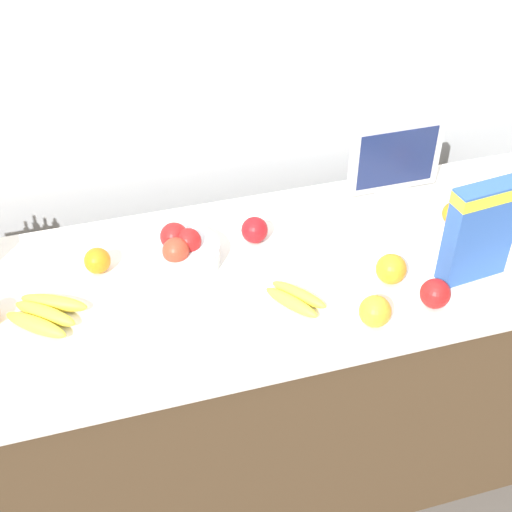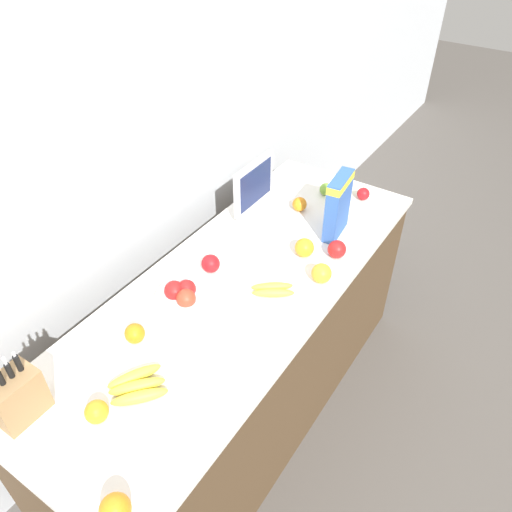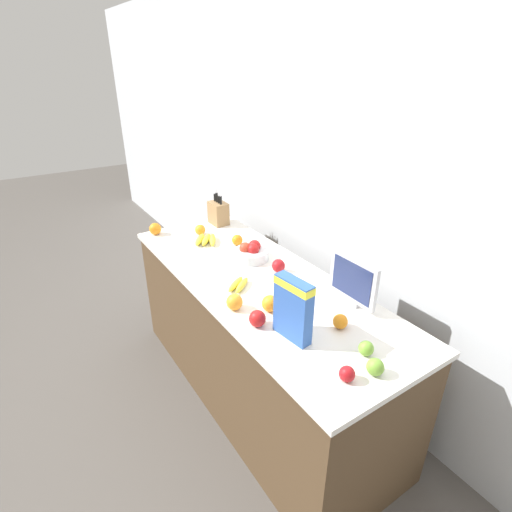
{
  "view_description": "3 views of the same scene",
  "coord_description": "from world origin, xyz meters",
  "px_view_note": "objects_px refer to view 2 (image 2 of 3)",
  "views": [
    {
      "loc": [
        -0.46,
        -1.47,
        2.19
      ],
      "look_at": [
        -0.04,
        0.01,
        0.93
      ],
      "focal_mm": 50.0,
      "sensor_mm": 36.0,
      "label": 1
    },
    {
      "loc": [
        -1.24,
        -0.91,
        2.28
      ],
      "look_at": [
        0.07,
        -0.04,
        0.99
      ],
      "focal_mm": 35.0,
      "sensor_mm": 36.0,
      "label": 2
    },
    {
      "loc": [
        1.69,
        -1.12,
        2.02
      ],
      "look_at": [
        -0.05,
        0.02,
        0.99
      ],
      "focal_mm": 28.0,
      "sensor_mm": 36.0,
      "label": 3
    }
  ],
  "objects_px": {
    "apple_middle": "(337,249)",
    "orange_front_left": "(115,509)",
    "apple_near_bananas": "(345,183)",
    "fruit_bowl": "(183,298)",
    "small_monitor": "(254,185)",
    "orange_near_bowl": "(300,204)",
    "banana_bunch_right": "(273,290)",
    "knife_block": "(16,396)",
    "cereal_box": "(338,203)",
    "orange_mid_right": "(135,333)",
    "banana_bunch_left": "(137,386)",
    "orange_front_center": "(321,273)",
    "orange_mid_left": "(304,248)",
    "orange_by_cereal": "(97,412)",
    "apple_leftmost": "(210,264)",
    "apple_by_knife_block": "(363,194)",
    "apple_rear": "(326,189)"
  },
  "relations": [
    {
      "from": "apple_middle",
      "to": "orange_front_left",
      "type": "bearing_deg",
      "value": -179.61
    },
    {
      "from": "apple_near_bananas",
      "to": "fruit_bowl",
      "type": "bearing_deg",
      "value": 172.92
    },
    {
      "from": "small_monitor",
      "to": "orange_front_left",
      "type": "bearing_deg",
      "value": -160.16
    },
    {
      "from": "orange_near_bowl",
      "to": "orange_front_left",
      "type": "distance_m",
      "value": 1.6
    },
    {
      "from": "small_monitor",
      "to": "banana_bunch_right",
      "type": "xyz_separation_m",
      "value": [
        -0.46,
        -0.4,
        -0.12
      ]
    },
    {
      "from": "knife_block",
      "to": "small_monitor",
      "type": "distance_m",
      "value": 1.38
    },
    {
      "from": "cereal_box",
      "to": "orange_near_bowl",
      "type": "height_order",
      "value": "cereal_box"
    },
    {
      "from": "cereal_box",
      "to": "orange_near_bowl",
      "type": "relative_size",
      "value": 4.17
    },
    {
      "from": "small_monitor",
      "to": "orange_mid_right",
      "type": "height_order",
      "value": "small_monitor"
    },
    {
      "from": "knife_block",
      "to": "banana_bunch_right",
      "type": "height_order",
      "value": "knife_block"
    },
    {
      "from": "knife_block",
      "to": "apple_near_bananas",
      "type": "xyz_separation_m",
      "value": [
        1.8,
        -0.26,
        -0.05
      ]
    },
    {
      "from": "banana_bunch_left",
      "to": "orange_front_left",
      "type": "relative_size",
      "value": 2.63
    },
    {
      "from": "orange_front_center",
      "to": "fruit_bowl",
      "type": "bearing_deg",
      "value": 138.85
    },
    {
      "from": "fruit_bowl",
      "to": "banana_bunch_right",
      "type": "xyz_separation_m",
      "value": [
        0.26,
        -0.25,
        -0.03
      ]
    },
    {
      "from": "banana_bunch_right",
      "to": "orange_near_bowl",
      "type": "height_order",
      "value": "orange_near_bowl"
    },
    {
      "from": "orange_near_bowl",
      "to": "orange_front_left",
      "type": "height_order",
      "value": "orange_front_left"
    },
    {
      "from": "apple_near_bananas",
      "to": "orange_near_bowl",
      "type": "distance_m",
      "value": 0.32
    },
    {
      "from": "apple_middle",
      "to": "orange_mid_right",
      "type": "xyz_separation_m",
      "value": [
        -0.85,
        0.39,
        -0.0
      ]
    },
    {
      "from": "knife_block",
      "to": "small_monitor",
      "type": "height_order",
      "value": "knife_block"
    },
    {
      "from": "small_monitor",
      "to": "orange_near_bowl",
      "type": "distance_m",
      "value": 0.25
    },
    {
      "from": "apple_middle",
      "to": "small_monitor",
      "type": "bearing_deg",
      "value": 78.21
    },
    {
      "from": "orange_mid_left",
      "to": "orange_by_cereal",
      "type": "distance_m",
      "value": 1.09
    },
    {
      "from": "orange_front_center",
      "to": "orange_near_bowl",
      "type": "height_order",
      "value": "orange_front_center"
    },
    {
      "from": "apple_leftmost",
      "to": "orange_front_center",
      "type": "distance_m",
      "value": 0.47
    },
    {
      "from": "knife_block",
      "to": "orange_front_left",
      "type": "relative_size",
      "value": 3.2
    },
    {
      "from": "fruit_bowl",
      "to": "banana_bunch_right",
      "type": "distance_m",
      "value": 0.36
    },
    {
      "from": "banana_bunch_left",
      "to": "orange_mid_left",
      "type": "xyz_separation_m",
      "value": [
        0.93,
        -0.11,
        0.02
      ]
    },
    {
      "from": "apple_middle",
      "to": "orange_by_cereal",
      "type": "distance_m",
      "value": 1.18
    },
    {
      "from": "apple_near_bananas",
      "to": "orange_near_bowl",
      "type": "height_order",
      "value": "same"
    },
    {
      "from": "orange_by_cereal",
      "to": "fruit_bowl",
      "type": "bearing_deg",
      "value": 10.29
    },
    {
      "from": "banana_bunch_right",
      "to": "apple_by_knife_block",
      "type": "distance_m",
      "value": 0.85
    },
    {
      "from": "fruit_bowl",
      "to": "apple_rear",
      "type": "bearing_deg",
      "value": -4.55
    },
    {
      "from": "orange_front_center",
      "to": "orange_front_left",
      "type": "xyz_separation_m",
      "value": [
        -1.15,
        0.01,
        0.0
      ]
    },
    {
      "from": "knife_block",
      "to": "cereal_box",
      "type": "distance_m",
      "value": 1.48
    },
    {
      "from": "small_monitor",
      "to": "fruit_bowl",
      "type": "bearing_deg",
      "value": -168.17
    },
    {
      "from": "banana_bunch_left",
      "to": "banana_bunch_right",
      "type": "bearing_deg",
      "value": -10.9
    },
    {
      "from": "cereal_box",
      "to": "apple_rear",
      "type": "bearing_deg",
      "value": 28.39
    },
    {
      "from": "fruit_bowl",
      "to": "banana_bunch_right",
      "type": "height_order",
      "value": "fruit_bowl"
    },
    {
      "from": "fruit_bowl",
      "to": "apple_rear",
      "type": "distance_m",
      "value": 1.05
    },
    {
      "from": "apple_middle",
      "to": "fruit_bowl",
      "type": "bearing_deg",
      "value": 149.71
    },
    {
      "from": "orange_front_left",
      "to": "apple_near_bananas",
      "type": "bearing_deg",
      "value": 6.9
    },
    {
      "from": "apple_middle",
      "to": "orange_mid_right",
      "type": "distance_m",
      "value": 0.94
    },
    {
      "from": "orange_mid_right",
      "to": "orange_near_bowl",
      "type": "bearing_deg",
      "value": -3.99
    },
    {
      "from": "apple_leftmost",
      "to": "orange_mid_left",
      "type": "bearing_deg",
      "value": -41.43
    },
    {
      "from": "small_monitor",
      "to": "orange_mid_left",
      "type": "distance_m",
      "value": 0.44
    },
    {
      "from": "banana_bunch_right",
      "to": "apple_by_knife_block",
      "type": "relative_size",
      "value": 2.81
    },
    {
      "from": "apple_leftmost",
      "to": "small_monitor",
      "type": "bearing_deg",
      "value": 12.17
    },
    {
      "from": "knife_block",
      "to": "orange_near_bowl",
      "type": "height_order",
      "value": "knife_block"
    },
    {
      "from": "apple_rear",
      "to": "apple_middle",
      "type": "height_order",
      "value": "apple_middle"
    },
    {
      "from": "banana_bunch_right",
      "to": "orange_front_left",
      "type": "distance_m",
      "value": 0.99
    }
  ]
}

